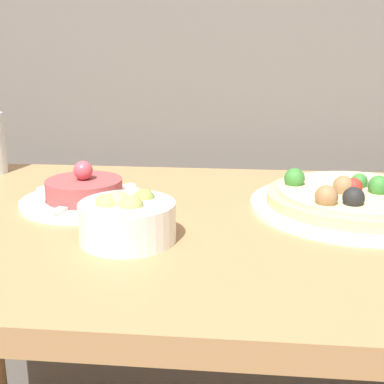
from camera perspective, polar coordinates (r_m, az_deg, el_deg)
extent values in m
cube|color=#AD7F51|center=(0.82, -0.54, -4.07)|extent=(1.11, 0.67, 0.03)
cylinder|color=white|center=(0.90, 17.10, -1.46)|extent=(0.34, 0.34, 0.01)
cylinder|color=#E5C17F|center=(0.90, 17.17, -0.65)|extent=(0.29, 0.29, 0.02)
cylinder|color=beige|center=(0.90, 17.23, 0.04)|extent=(0.25, 0.25, 0.01)
sphere|color=#997047|center=(0.81, 14.15, -0.49)|extent=(0.03, 0.03, 0.03)
sphere|color=#387F33|center=(0.90, 10.87, 1.44)|extent=(0.03, 0.03, 0.03)
sphere|color=#387F33|center=(0.92, 17.42, 1.07)|extent=(0.03, 0.03, 0.03)
sphere|color=#B22D23|center=(0.88, 16.80, 0.51)|extent=(0.03, 0.03, 0.03)
sphere|color=#387F33|center=(0.89, 19.31, 0.58)|extent=(0.03, 0.03, 0.03)
sphere|color=#997047|center=(0.87, 15.86, 0.61)|extent=(0.03, 0.03, 0.03)
sphere|color=black|center=(0.90, 19.65, 0.53)|extent=(0.02, 0.02, 0.02)
sphere|color=black|center=(0.82, 16.86, -0.60)|extent=(0.03, 0.03, 0.03)
cylinder|color=white|center=(0.91, -11.35, -1.01)|extent=(0.21, 0.21, 0.01)
cylinder|color=#A84747|center=(0.90, -11.43, 0.29)|extent=(0.13, 0.13, 0.03)
sphere|color=#DB4C5B|center=(0.89, -11.54, 2.27)|extent=(0.03, 0.03, 0.03)
cube|color=white|center=(0.88, -6.14, -0.69)|extent=(0.04, 0.02, 0.01)
cube|color=white|center=(0.95, -7.21, 0.51)|extent=(0.04, 0.04, 0.01)
cube|color=white|center=(0.99, -11.05, 0.87)|extent=(0.02, 0.04, 0.01)
cube|color=white|center=(0.96, -15.09, 0.24)|extent=(0.04, 0.03, 0.01)
cube|color=white|center=(0.90, -16.71, -1.04)|extent=(0.04, 0.03, 0.01)
cube|color=white|center=(0.84, -14.23, -2.10)|extent=(0.02, 0.04, 0.01)
cube|color=white|center=(0.83, -9.21, -1.94)|extent=(0.04, 0.04, 0.01)
cylinder|color=white|center=(0.73, -6.89, -3.18)|extent=(0.13, 0.13, 0.05)
sphere|color=#A3B25B|center=(0.71, -6.48, -1.70)|extent=(0.03, 0.03, 0.03)
sphere|color=#A3B25B|center=(0.74, -9.27, -1.23)|extent=(0.03, 0.03, 0.03)
sphere|color=#8EA34C|center=(0.75, -5.12, -0.84)|extent=(0.03, 0.03, 0.03)
sphere|color=#B7BC70|center=(0.73, -7.88, -1.31)|extent=(0.04, 0.04, 0.04)
sphere|color=#A3B25B|center=(0.72, -6.95, -1.44)|extent=(0.03, 0.03, 0.03)
sphere|color=#A3B25B|center=(0.72, -8.99, -1.53)|extent=(0.03, 0.03, 0.03)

